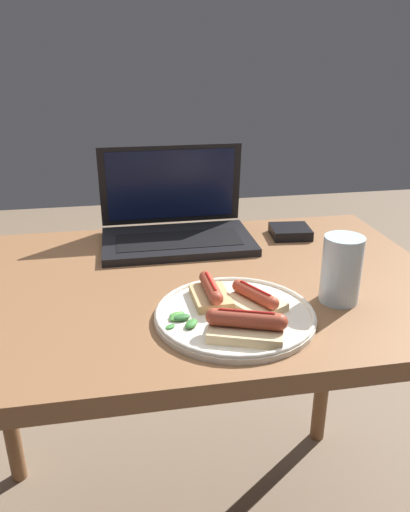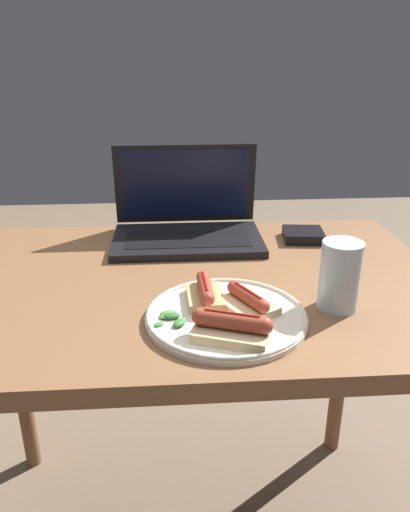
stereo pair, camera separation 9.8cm
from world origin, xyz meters
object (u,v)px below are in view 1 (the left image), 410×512
plate (235,314)px  drinking_glass (341,269)px  laptop (176,224)px  external_drive (290,232)px

plate → drinking_glass: (0.21, 0.03, 0.06)m
laptop → external_drive: 0.29m
laptop → plate: (0.05, -0.40, -0.03)m
laptop → drinking_glass: laptop is taller
plate → drinking_glass: size_ratio=2.22×
laptop → plate: laptop is taller
drinking_glass → external_drive: size_ratio=1.23×
plate → external_drive: size_ratio=2.73×
plate → drinking_glass: 0.22m
drinking_glass → external_drive: drinking_glass is taller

